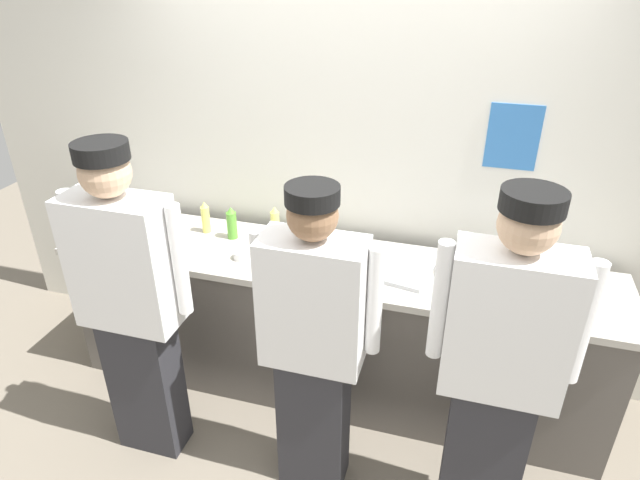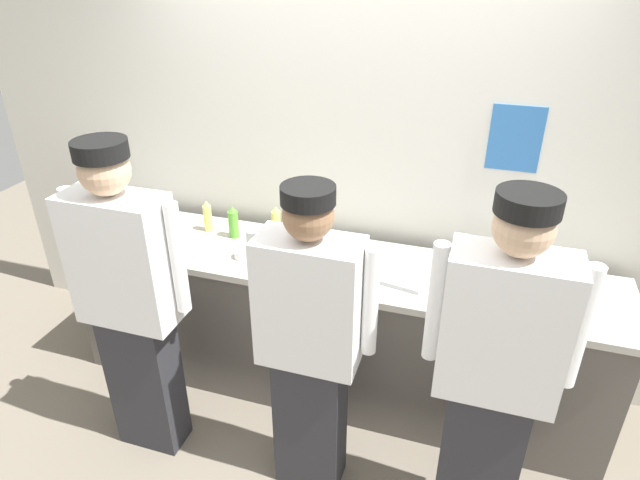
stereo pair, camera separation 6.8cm
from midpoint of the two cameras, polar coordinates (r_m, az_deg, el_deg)
name	(u,v)px [view 1 (the left image)]	position (r m, az deg, el deg)	size (l,w,h in m)	color
ground_plane	(315,423)	(3.42, -1.18, -18.54)	(9.00, 9.00, 0.00)	slate
wall_back	(352,146)	(3.27, 2.76, 9.72)	(5.01, 0.11, 2.90)	silver
prep_counter	(330,327)	(3.35, 0.50, -9.00)	(3.19, 0.64, 0.92)	#56514C
chef_near_left	(131,302)	(2.87, -19.73, -6.13)	(0.63, 0.24, 1.76)	#2D2D33
chef_center	(313,342)	(2.56, -1.46, -10.53)	(0.60, 0.24, 1.66)	#2D2D33
chef_far_right	(500,368)	(2.46, 17.41, -12.58)	(0.62, 0.24, 1.74)	#2D2D33
plate_stack_front	(575,290)	(3.05, 24.45, -4.74)	(0.23, 0.23, 0.07)	white
plate_stack_rear	(129,231)	(3.55, -19.73, 0.85)	(0.25, 0.25, 0.06)	white
mixing_bowl_steel	(482,269)	(3.01, 15.84, -2.89)	(0.35, 0.35, 0.13)	#B7BABF
sheet_tray	(387,268)	(3.02, 6.32, -2.93)	(0.46, 0.29, 0.02)	#B7BABF
squeeze_bottle_primary	(275,223)	(3.29, -5.30, 1.72)	(0.05, 0.05, 0.21)	#E5E066
squeeze_bottle_secondary	(232,223)	(3.34, -9.75, 1.72)	(0.06, 0.06, 0.20)	#56A333
squeeze_bottle_spare	(206,218)	(3.44, -12.38, 2.29)	(0.05, 0.05, 0.20)	#E5E066
ramekin_orange_sauce	(174,244)	(3.34, -15.53, -0.37)	(0.10, 0.10, 0.05)	white
ramekin_red_sauce	(242,255)	(3.14, -8.76, -1.52)	(0.09, 0.09, 0.04)	white
ramekin_yellow_sauce	(530,278)	(3.10, 20.43, -3.71)	(0.08, 0.08, 0.04)	white
deli_cup	(316,253)	(3.09, -1.08, -1.38)	(0.09, 0.09, 0.08)	white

